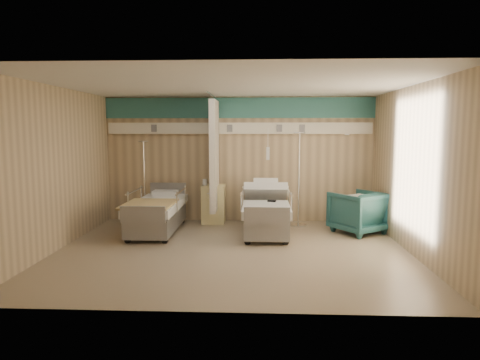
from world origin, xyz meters
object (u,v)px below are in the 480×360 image
(bedside_cabinet, at_px, (214,204))
(iv_stand_left, at_px, (145,206))
(bed_right, at_px, (266,218))
(bed_left, at_px, (157,217))
(visitor_armchair, at_px, (358,212))
(iv_stand_right, at_px, (298,207))

(bedside_cabinet, height_order, iv_stand_left, iv_stand_left)
(bed_right, bearing_deg, bed_left, 180.00)
(bed_right, height_order, bedside_cabinet, bedside_cabinet)
(bedside_cabinet, bearing_deg, bed_left, -139.40)
(bedside_cabinet, distance_m, visitor_armchair, 3.10)
(iv_stand_right, bearing_deg, bedside_cabinet, 174.14)
(bedside_cabinet, bearing_deg, visitor_armchair, -14.74)
(bed_left, xyz_separation_m, iv_stand_right, (2.91, 0.71, 0.10))
(bed_right, relative_size, iv_stand_left, 1.18)
(bed_right, xyz_separation_m, bedside_cabinet, (-1.15, 0.90, 0.11))
(iv_stand_left, bearing_deg, bed_left, -60.48)
(visitor_armchair, height_order, iv_stand_right, iv_stand_right)
(visitor_armchair, bearing_deg, iv_stand_left, -43.51)
(visitor_armchair, relative_size, iv_stand_left, 0.51)
(bed_right, distance_m, bedside_cabinet, 1.46)
(bed_left, bearing_deg, iv_stand_left, 119.52)
(bed_right, height_order, iv_stand_left, iv_stand_left)
(bed_right, relative_size, iv_stand_right, 1.07)
(bed_right, bearing_deg, bedside_cabinet, 141.95)
(bed_left, relative_size, visitor_armchair, 2.33)
(bedside_cabinet, bearing_deg, iv_stand_right, -5.86)
(bedside_cabinet, bearing_deg, iv_stand_left, -178.05)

